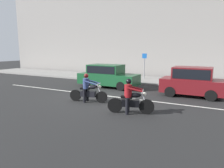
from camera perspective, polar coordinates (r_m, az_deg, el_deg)
The scene contains 9 objects.
ground_plane at distance 12.13m, azimuth -4.16°, elevation -4.07°, with size 80.00×80.00×0.00m, color #242424.
sidewalk_slab at distance 19.26m, azimuth 8.47°, elevation 1.15°, with size 40.00×4.40×0.14m, color gray.
building_facade at distance 22.66m, azimuth 11.93°, elevation 19.61°, with size 40.00×1.40×13.76m, color gray.
lane_marking_stripe at distance 12.72m, azimuth -0.71°, elevation -3.39°, with size 18.00×0.14×0.01m, color silver.
motorcycle_with_rider_denim_blue at distance 11.33m, azimuth -6.67°, elevation -1.76°, with size 2.17×0.77×1.57m.
motorcycle_with_rider_crimson at distance 9.28m, azimuth 5.12°, elevation -4.23°, with size 2.04×0.87×1.59m.
parked_sedan_forest_green at distance 15.66m, azimuth -1.29°, elevation 2.34°, with size 4.59×1.82×1.72m.
parked_hatchback_maroon at distance 13.46m, azimuth 21.27°, elevation 0.68°, with size 3.61×1.76×1.80m.
street_sign_post at distance 19.48m, azimuth 8.96°, elevation 5.72°, with size 0.44×0.08×2.37m.
Camera 1 is at (6.23, -10.01, 2.86)m, focal length 32.97 mm.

